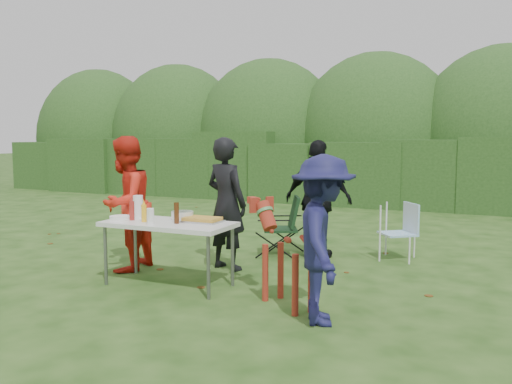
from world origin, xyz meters
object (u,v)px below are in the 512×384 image
at_px(dog, 288,256).
at_px(ketchup_bottle, 132,211).
at_px(folding_table, 168,227).
at_px(mustard_bottle, 144,213).
at_px(child, 323,239).
at_px(person_red_jacket, 126,204).
at_px(camping_chair, 280,226).
at_px(person_cook, 226,204).
at_px(person_black_puffy, 318,199).
at_px(paper_towel_roll, 138,206).
at_px(beer_bottle, 177,213).
at_px(lawn_chair, 398,231).

distance_m(dog, ketchup_bottle, 2.02).
height_order(folding_table, mustard_bottle, mustard_bottle).
bearing_deg(ketchup_bottle, dog, -2.93).
bearing_deg(child, person_red_jacket, 52.17).
bearing_deg(ketchup_bottle, camping_chair, 63.22).
distance_m(person_cook, person_black_puffy, 1.40).
bearing_deg(paper_towel_roll, folding_table, -19.31).
relative_size(person_black_puffy, child, 1.07).
xyz_separation_m(child, beer_bottle, (-1.84, 0.41, 0.08)).
xyz_separation_m(lawn_chair, ketchup_bottle, (-2.63, -2.48, 0.45)).
height_order(child, lawn_chair, child).
distance_m(ketchup_bottle, beer_bottle, 0.61).
bearing_deg(person_cook, person_red_jacket, 43.41).
bearing_deg(beer_bottle, dog, -4.38).
relative_size(camping_chair, beer_bottle, 3.61).
height_order(camping_chair, beer_bottle, beer_bottle).
distance_m(person_cook, ketchup_bottle, 1.25).
distance_m(dog, paper_towel_roll, 2.15).
relative_size(lawn_chair, beer_bottle, 3.32).
height_order(child, dog, child).
bearing_deg(lawn_chair, camping_chair, -22.30).
relative_size(beer_bottle, paper_towel_roll, 0.92).
distance_m(folding_table, person_cook, 1.01).
xyz_separation_m(mustard_bottle, beer_bottle, (0.40, 0.05, 0.02)).
bearing_deg(dog, child, -178.50).
relative_size(person_red_jacket, person_black_puffy, 1.03).
distance_m(beer_bottle, paper_towel_roll, 0.76).
relative_size(dog, paper_towel_roll, 4.21).
bearing_deg(dog, folding_table, 28.94).
height_order(child, camping_chair, child).
bearing_deg(paper_towel_roll, camping_chair, 57.69).
xyz_separation_m(folding_table, person_black_puffy, (1.13, 2.06, 0.15)).
relative_size(folding_table, person_red_jacket, 0.87).
distance_m(lawn_chair, mustard_bottle, 3.53).
distance_m(person_red_jacket, paper_towel_roll, 0.38).
relative_size(child, mustard_bottle, 7.79).
xyz_separation_m(person_black_puffy, paper_towel_roll, (-1.69, -1.86, 0.04)).
bearing_deg(paper_towel_roll, lawn_chair, 39.10).
height_order(mustard_bottle, ketchup_bottle, ketchup_bottle).
xyz_separation_m(lawn_chair, beer_bottle, (-2.02, -2.47, 0.46)).
height_order(person_black_puffy, mustard_bottle, person_black_puffy).
height_order(person_red_jacket, camping_chair, person_red_jacket).
distance_m(person_red_jacket, beer_bottle, 1.13).
bearing_deg(child, camping_chair, 8.30).
distance_m(folding_table, ketchup_bottle, 0.49).
xyz_separation_m(dog, camping_chair, (-0.95, 2.16, -0.09)).
height_order(lawn_chair, ketchup_bottle, ketchup_bottle).
bearing_deg(dog, person_black_puffy, -44.88).
xyz_separation_m(person_black_puffy, dog, (0.40, -2.21, -0.31)).
height_order(camping_chair, lawn_chair, camping_chair).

